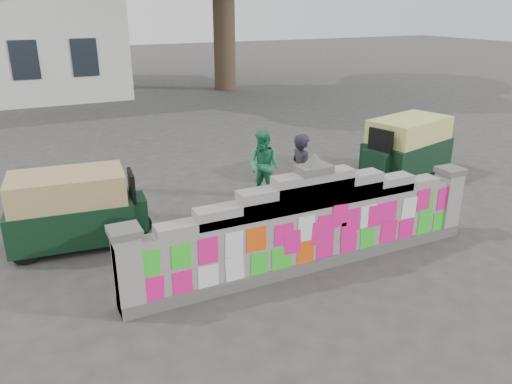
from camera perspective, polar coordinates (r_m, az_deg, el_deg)
ground at (r=8.63m, az=6.16°, el=-8.43°), size 100.00×100.00×0.00m
parapet_wall at (r=8.28m, az=6.37°, el=-3.91°), size 6.48×0.44×2.01m
cyclist_bike at (r=9.96m, az=5.13°, el=-1.18°), size 1.85×0.68×0.96m
cyclist_rider at (r=9.84m, az=5.20°, el=0.63°), size 0.40×0.60×1.63m
pedestrian at (r=11.20m, az=0.91°, el=3.04°), size 0.91×0.96×1.57m
rickshaw_left at (r=9.60m, az=-20.09°, el=-1.77°), size 2.55×1.38×1.38m
rickshaw_right at (r=13.36m, az=16.78°, el=5.03°), size 2.77×1.79×1.49m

